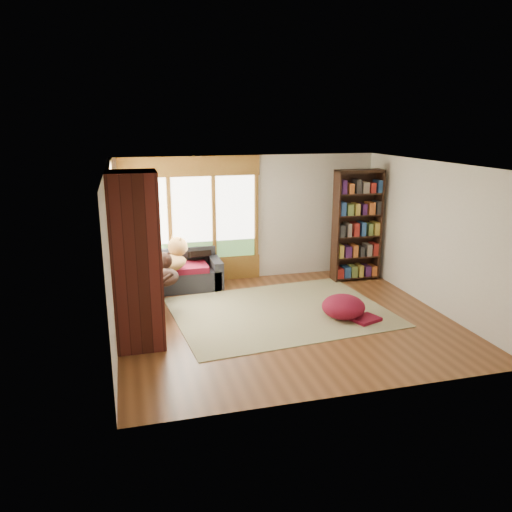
{
  "coord_description": "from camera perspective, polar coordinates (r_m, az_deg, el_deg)",
  "views": [
    {
      "loc": [
        -2.5,
        -7.5,
        3.26
      ],
      "look_at": [
        -0.31,
        0.76,
        0.95
      ],
      "focal_mm": 35.0,
      "sensor_mm": 36.0,
      "label": 1
    }
  ],
  "objects": [
    {
      "name": "dog_tan",
      "position": [
        9.53,
        -9.99,
        -0.01
      ],
      "size": [
        1.1,
        1.05,
        0.54
      ],
      "rotation": [
        0.0,
        0.0,
        0.69
      ],
      "color": "brown",
      "rests_on": "sectional_sofa"
    },
    {
      "name": "throw_pillows",
      "position": [
        9.7,
        -10.88,
        -0.11
      ],
      "size": [
        1.98,
        1.68,
        0.45
      ],
      "color": "black",
      "rests_on": "sectional_sofa"
    },
    {
      "name": "wall_left",
      "position": [
        7.76,
        -16.19,
        -0.12
      ],
      "size": [
        0.04,
        5.0,
        2.6
      ],
      "primitive_type": "cube",
      "color": "silver",
      "rests_on": "ground"
    },
    {
      "name": "ceiling",
      "position": [
        7.94,
        3.63,
        10.33
      ],
      "size": [
        5.5,
        5.5,
        0.0
      ],
      "primitive_type": "plane",
      "color": "white"
    },
    {
      "name": "brick_chimney",
      "position": [
        7.42,
        -13.53,
        -0.62
      ],
      "size": [
        0.7,
        0.7,
        2.6
      ],
      "primitive_type": "cube",
      "color": "#471914",
      "rests_on": "ground"
    },
    {
      "name": "wall_front",
      "position": [
        5.93,
        11.08,
        -4.47
      ],
      "size": [
        5.5,
        0.04,
        2.6
      ],
      "primitive_type": "cube",
      "color": "silver",
      "rests_on": "ground"
    },
    {
      "name": "windows_back",
      "position": [
        10.24,
        -7.31,
        4.25
      ],
      "size": [
        2.82,
        0.1,
        1.9
      ],
      "color": "olive",
      "rests_on": "wall_back"
    },
    {
      "name": "wall_right",
      "position": [
        9.37,
        19.69,
        2.16
      ],
      "size": [
        0.04,
        5.0,
        2.6
      ],
      "primitive_type": "cube",
      "color": "silver",
      "rests_on": "ground"
    },
    {
      "name": "sectional_sofa",
      "position": [
        9.68,
        -10.9,
        -2.94
      ],
      "size": [
        2.2,
        2.2,
        0.8
      ],
      "rotation": [
        0.0,
        0.0,
        -0.02
      ],
      "color": "#22232B",
      "rests_on": "ground"
    },
    {
      "name": "area_rug",
      "position": [
        8.89,
        2.78,
        -6.35
      ],
      "size": [
        3.91,
        3.13,
        0.01
      ],
      "primitive_type": "cube",
      "rotation": [
        0.0,
        0.0,
        0.09
      ],
      "color": "beige",
      "rests_on": "ground"
    },
    {
      "name": "floor",
      "position": [
        8.56,
        3.34,
        -7.3
      ],
      "size": [
        5.5,
        5.5,
        0.0
      ],
      "primitive_type": "plane",
      "color": "#5B3319",
      "rests_on": "ground"
    },
    {
      "name": "roller_blind",
      "position": [
        9.65,
        -15.86,
        5.56
      ],
      "size": [
        0.03,
        0.72,
        0.9
      ],
      "primitive_type": "cube",
      "color": "gray",
      "rests_on": "wall_left"
    },
    {
      "name": "pouf",
      "position": [
        8.69,
        9.96,
        -5.65
      ],
      "size": [
        0.9,
        0.9,
        0.4
      ],
      "primitive_type": "ellipsoid",
      "rotation": [
        0.0,
        0.0,
        -0.25
      ],
      "color": "maroon",
      "rests_on": "area_rug"
    },
    {
      "name": "bookshelf",
      "position": [
        10.6,
        11.47,
        3.4
      ],
      "size": [
        0.99,
        0.33,
        2.32
      ],
      "color": "black",
      "rests_on": "ground"
    },
    {
      "name": "wall_back",
      "position": [
        10.5,
        -0.8,
        4.36
      ],
      "size": [
        5.5,
        0.04,
        2.6
      ],
      "primitive_type": "cube",
      "color": "silver",
      "rests_on": "ground"
    },
    {
      "name": "windows_left",
      "position": [
        8.91,
        -15.91,
        2.17
      ],
      "size": [
        0.1,
        2.62,
        1.9
      ],
      "color": "olive",
      "rests_on": "wall_left"
    },
    {
      "name": "dog_brindle",
      "position": [
        8.86,
        -10.44,
        -1.55
      ],
      "size": [
        0.54,
        0.83,
        0.44
      ],
      "rotation": [
        0.0,
        0.0,
        1.51
      ],
      "color": "black",
      "rests_on": "sectional_sofa"
    }
  ]
}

